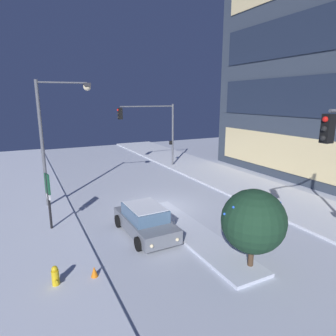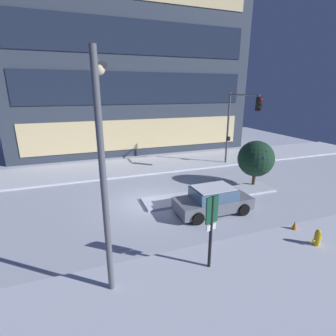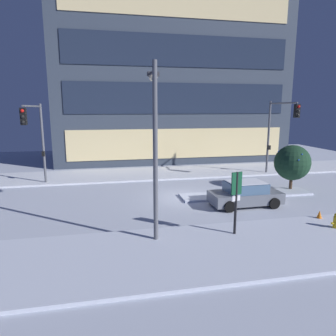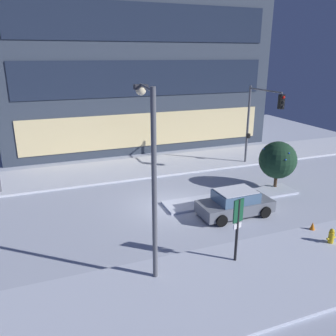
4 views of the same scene
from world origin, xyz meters
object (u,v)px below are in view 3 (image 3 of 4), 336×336
Objects in this scene: car_near at (245,194)px; traffic_light_corner_far_right at (279,126)px; fire_hydrant at (336,222)px; street_lamp_arched at (155,126)px; traffic_light_corner_far_left at (36,131)px; decorated_tree_median at (292,163)px; parking_info_sign at (236,196)px; construction_cone at (319,216)px.

traffic_light_corner_far_right is at bearing 46.89° from car_near.
car_near reaches higher than fire_hydrant.
street_lamp_arched reaches higher than fire_hydrant.
decorated_tree_median is (17.46, -3.50, -2.24)m from traffic_light_corner_far_left.
traffic_light_corner_far_left is at bearing -88.07° from traffic_light_corner_far_right.
car_near is 1.45× the size of parking_info_sign.
car_near is 4.98× the size of fire_hydrant.
traffic_light_corner_far_right is 13.99m from parking_info_sign.
construction_cone is (5.18, 0.99, -1.66)m from parking_info_sign.
fire_hydrant is (2.55, -4.49, -0.29)m from car_near.
traffic_light_corner_far_right is 18.77m from traffic_light_corner_far_left.
street_lamp_arched is 9.89m from construction_cone.
decorated_tree_median reaches higher than car_near.
construction_cone is at bearing -18.74° from traffic_light_corner_far_right.
fire_hydrant is (8.55, -1.34, -4.58)m from street_lamp_arched.
street_lamp_arched is at bearing 36.16° from traffic_light_corner_far_left.
car_near is 4.16m from construction_cone.
street_lamp_arched is at bearing -151.98° from decorated_tree_median.
traffic_light_corner_far_left is at bearing 149.15° from construction_cone.
decorated_tree_median is at bearing 72.81° from fire_hydrant.
fire_hydrant is at bearing -107.19° from decorated_tree_median.
traffic_light_corner_far_right reaches higher than parking_info_sign.
car_near is 0.57× the size of street_lamp_arched.
parking_info_sign is (-5.04, 0.35, 1.51)m from fire_hydrant.
street_lamp_arched is 9.79m from fire_hydrant.
car_near is 7.94× the size of construction_cone.
construction_cone is at bearing 59.15° from traffic_light_corner_far_left.
traffic_light_corner_far_left reaches higher than construction_cone.
construction_cone is at bearing -94.13° from parking_info_sign.
decorated_tree_median is at bearing -54.13° from street_lamp_arched.
construction_cone is (-2.04, -5.71, -1.75)m from decorated_tree_median.
parking_info_sign reaches higher than car_near.
fire_hydrant is (15.28, -10.55, -3.85)m from traffic_light_corner_far_left.
street_lamp_arched reaches higher than traffic_light_corner_far_left.
traffic_light_corner_far_left is 0.80× the size of street_lamp_arched.
street_lamp_arched is at bearing -179.98° from construction_cone.
traffic_light_corner_far_left is (-12.74, 6.06, 3.56)m from car_near.
construction_cone is at bearing -82.13° from street_lamp_arched.
fire_hydrant is 0.29× the size of parking_info_sign.
decorated_tree_median is at bearing 70.29° from construction_cone.
parking_info_sign is at bearing -122.16° from car_near.
traffic_light_corner_far_right is 1.95× the size of decorated_tree_median.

